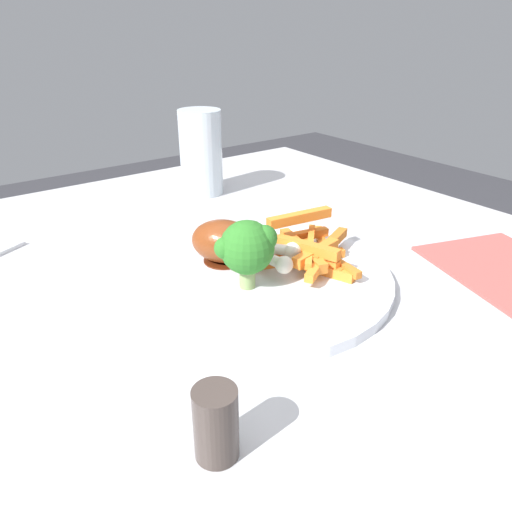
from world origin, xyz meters
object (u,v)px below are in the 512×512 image
(chicken_drumstick_near, at_px, (233,242))
(pepper_shaker, at_px, (216,424))
(carrot_fries_pile, at_px, (310,249))
(water_glass, at_px, (201,153))
(dining_table, at_px, (204,357))
(dinner_plate, at_px, (256,277))
(broccoli_floret_front, at_px, (248,247))
(chicken_drumstick_far, at_px, (227,242))

(chicken_drumstick_near, distance_m, pepper_shaker, 0.27)
(carrot_fries_pile, relative_size, water_glass, 0.98)
(chicken_drumstick_near, xyz_separation_m, pepper_shaker, (0.16, 0.22, -0.01))
(dining_table, relative_size, dinner_plate, 3.19)
(broccoli_floret_front, distance_m, pepper_shaker, 0.21)
(dinner_plate, distance_m, chicken_drumstick_near, 0.05)
(broccoli_floret_front, relative_size, water_glass, 0.54)
(dining_table, distance_m, chicken_drumstick_far, 0.15)
(chicken_drumstick_near, height_order, chicken_drumstick_far, chicken_drumstick_far)
(dinner_plate, xyz_separation_m, chicken_drumstick_far, (0.01, -0.04, 0.03))
(chicken_drumstick_far, bearing_deg, dining_table, -2.92)
(water_glass, bearing_deg, chicken_drumstick_near, 66.42)
(broccoli_floret_front, relative_size, carrot_fries_pile, 0.55)
(broccoli_floret_front, relative_size, chicken_drumstick_far, 0.61)
(dinner_plate, relative_size, chicken_drumstick_far, 2.50)
(dining_table, relative_size, chicken_drumstick_near, 7.20)
(water_glass, bearing_deg, pepper_shaker, 60.09)
(pepper_shaker, bearing_deg, chicken_drumstick_far, -124.98)
(dinner_plate, xyz_separation_m, broccoli_floret_front, (0.02, 0.02, 0.05))
(dinner_plate, relative_size, broccoli_floret_front, 4.08)
(broccoli_floret_front, bearing_deg, dinner_plate, -141.57)
(dining_table, relative_size, broccoli_floret_front, 13.02)
(chicken_drumstick_far, bearing_deg, pepper_shaker, 55.02)
(chicken_drumstick_far, bearing_deg, water_glass, -115.18)
(dinner_plate, height_order, pepper_shaker, pepper_shaker)
(carrot_fries_pile, bearing_deg, dinner_plate, -12.67)
(dinner_plate, bearing_deg, broccoli_floret_front, 38.43)
(dinner_plate, xyz_separation_m, pepper_shaker, (0.16, 0.17, 0.02))
(carrot_fries_pile, relative_size, pepper_shaker, 2.46)
(dinner_plate, distance_m, pepper_shaker, 0.24)
(broccoli_floret_front, distance_m, chicken_drumstick_far, 0.07)
(carrot_fries_pile, distance_m, chicken_drumstick_far, 0.09)
(carrot_fries_pile, xyz_separation_m, chicken_drumstick_near, (0.06, -0.06, 0.00))
(broccoli_floret_front, bearing_deg, chicken_drumstick_near, -111.32)
(broccoli_floret_front, height_order, chicken_drumstick_far, broccoli_floret_front)
(dinner_plate, bearing_deg, pepper_shaker, 47.25)
(water_glass, xyz_separation_m, pepper_shaker, (0.27, 0.47, -0.04))
(broccoli_floret_front, distance_m, water_glass, 0.35)
(dinner_plate, height_order, chicken_drumstick_far, chicken_drumstick_far)
(dinner_plate, relative_size, pepper_shaker, 5.56)
(water_glass, distance_m, pepper_shaker, 0.55)
(chicken_drumstick_far, xyz_separation_m, pepper_shaker, (0.15, 0.22, -0.01))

